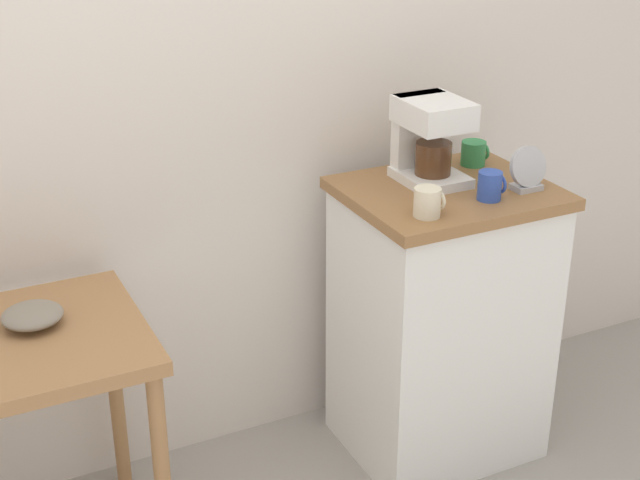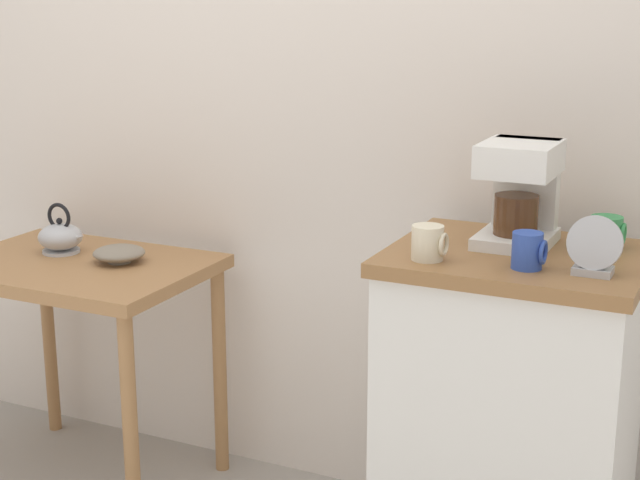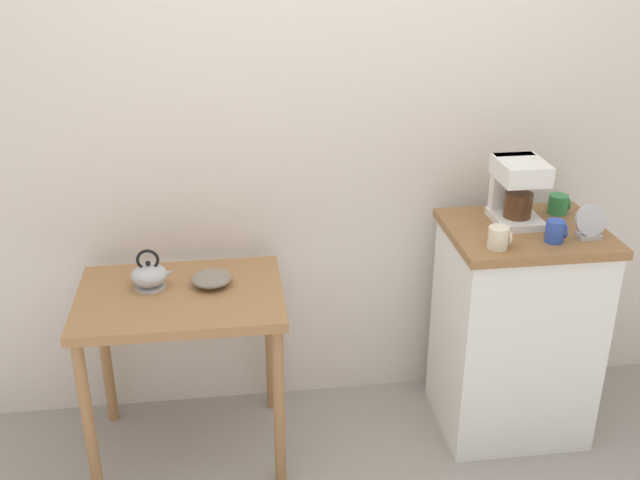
{
  "view_description": "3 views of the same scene",
  "coord_description": "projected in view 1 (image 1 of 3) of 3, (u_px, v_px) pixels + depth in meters",
  "views": [
    {
      "loc": [
        -0.72,
        -2.1,
        1.92
      ],
      "look_at": [
        0.33,
        0.05,
        0.85
      ],
      "focal_mm": 51.52,
      "sensor_mm": 36.0,
      "label": 1
    },
    {
      "loc": [
        1.32,
        -2.22,
        1.56
      ],
      "look_at": [
        0.25,
        0.02,
        0.91
      ],
      "focal_mm": 54.45,
      "sensor_mm": 36.0,
      "label": 2
    },
    {
      "loc": [
        -0.39,
        -2.53,
        2.1
      ],
      "look_at": [
        -0.05,
        0.05,
        0.93
      ],
      "focal_mm": 42.21,
      "sensor_mm": 36.0,
      "label": 3
    }
  ],
  "objects": [
    {
      "name": "table_clock",
      "position": [
        528.0,
        171.0,
        2.74
      ],
      "size": [
        0.12,
        0.06,
        0.13
      ],
      "color": "#B2B5BA",
      "rests_on": "kitchen_counter"
    },
    {
      "name": "mug_blue",
      "position": [
        490.0,
        186.0,
        2.67
      ],
      "size": [
        0.08,
        0.07,
        0.09
      ],
      "color": "#2D4CAD",
      "rests_on": "kitchen_counter"
    },
    {
      "name": "bowl_stoneware",
      "position": [
        32.0,
        316.0,
        2.38
      ],
      "size": [
        0.16,
        0.16,
        0.05
      ],
      "color": "gray",
      "rests_on": "wooden_table"
    },
    {
      "name": "kitchen_counter",
      "position": [
        441.0,
        321.0,
        2.97
      ],
      "size": [
        0.62,
        0.52,
        0.93
      ],
      "color": "white",
      "rests_on": "ground_plane"
    },
    {
      "name": "back_wall",
      "position": [
        186.0,
        27.0,
        2.63
      ],
      "size": [
        4.4,
        0.1,
        2.8
      ],
      "primitive_type": "cube",
      "color": "silver",
      "rests_on": "ground_plane"
    },
    {
      "name": "coffee_maker",
      "position": [
        429.0,
        136.0,
        2.78
      ],
      "size": [
        0.18,
        0.22,
        0.26
      ],
      "color": "white",
      "rests_on": "kitchen_counter"
    },
    {
      "name": "mug_small_cream",
      "position": [
        428.0,
        202.0,
        2.56
      ],
      "size": [
        0.08,
        0.08,
        0.08
      ],
      "color": "beige",
      "rests_on": "kitchen_counter"
    },
    {
      "name": "mug_tall_green",
      "position": [
        474.0,
        153.0,
        2.95
      ],
      "size": [
        0.09,
        0.08,
        0.08
      ],
      "color": "#338C4C",
      "rests_on": "kitchen_counter"
    }
  ]
}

